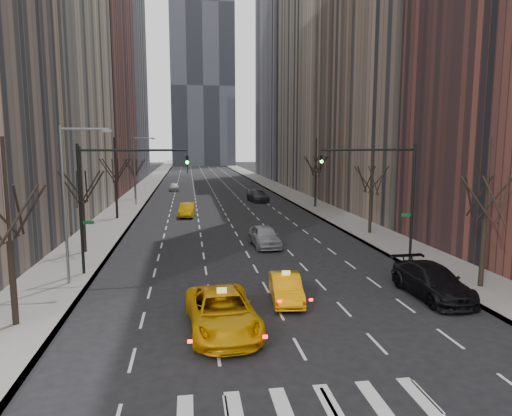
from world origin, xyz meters
name	(u,v)px	position (x,y,z in m)	size (l,w,h in m)	color
ground	(299,349)	(0.00, 0.00, 0.00)	(400.00, 400.00, 0.00)	black
sidewalk_left	(145,188)	(-12.25, 70.00, 0.07)	(4.50, 320.00, 0.15)	slate
sidewalk_right	(274,186)	(12.25, 70.00, 0.07)	(4.50, 320.00, 0.15)	slate
bld_left_far	(82,61)	(-21.50, 66.00, 22.00)	(14.00, 28.00, 44.00)	brown
bld_left_deep	(110,49)	(-21.50, 96.00, 30.00)	(14.00, 30.00, 60.00)	slate
bld_right_far	(332,48)	(21.50, 64.00, 25.00)	(14.00, 28.00, 50.00)	tan
bld_right_deep	(293,58)	(21.50, 95.00, 29.00)	(14.00, 30.00, 58.00)	slate
tower_far	(201,10)	(2.00, 170.00, 60.00)	(24.00, 24.00, 120.00)	black
tree_lw_a	(10,242)	(-12.00, 4.00, 3.88)	(3.36, 3.50, 8.28)	black
tree_lw_b	(83,204)	(-12.00, 18.00, 3.72)	(3.36, 3.50, 7.82)	black
tree_lw_c	(116,183)	(-12.00, 34.00, 4.04)	(3.36, 3.50, 8.74)	black
tree_lw_d	(135,176)	(-12.00, 52.00, 3.56)	(3.36, 3.50, 7.36)	black
tree_rw_a	(485,221)	(12.00, 6.00, 3.88)	(3.36, 3.50, 8.28)	black
tree_rw_b	(371,194)	(12.00, 22.00, 3.72)	(3.36, 3.50, 7.82)	black
tree_rw_c	(316,176)	(12.00, 40.00, 4.04)	(3.36, 3.50, 8.74)	black
traffic_mast_left	(108,187)	(-9.11, 12.00, 5.49)	(6.69, 0.39, 8.00)	black
traffic_mast_right	(390,184)	(9.11, 12.00, 5.49)	(6.69, 0.39, 8.00)	black
streetlight_near	(70,189)	(-10.84, 10.00, 5.62)	(2.83, 0.22, 9.00)	slate
streetlight_far	(137,164)	(-10.84, 45.00, 5.62)	(2.83, 0.22, 9.00)	slate
taxi_suv	(222,312)	(-2.91, 2.24, 0.86)	(2.85, 6.18, 1.72)	#E19904
taxi_sedan	(286,288)	(0.64, 5.56, 0.70)	(1.49, 4.26, 1.40)	orange
silver_sedan_ahead	(265,236)	(1.69, 18.43, 0.84)	(1.99, 4.95, 1.69)	gray
parked_suv_black	(432,281)	(8.52, 5.09, 0.86)	(2.40, 5.91, 1.71)	black
far_taxi	(187,210)	(-4.42, 34.88, 0.76)	(1.61, 4.61, 1.52)	#E1A204
far_suv_grey	(258,196)	(5.60, 47.58, 0.82)	(2.31, 5.67, 1.65)	#2C2C31
far_car_white	(174,187)	(-6.75, 65.18, 0.67)	(1.57, 3.91, 1.33)	silver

